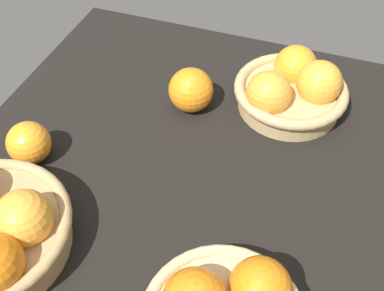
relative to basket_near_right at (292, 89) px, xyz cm
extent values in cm
cube|color=black|center=(-22.61, 15.59, -5.57)|extent=(84.00, 72.00, 3.00)
sphere|color=orange|center=(-41.14, -3.84, 2.19)|extent=(7.91, 7.91, 7.91)
sphere|color=#F49E33|center=(-42.27, 28.65, 2.81)|extent=(8.08, 8.08, 8.08)
cylinder|color=tan|center=(-0.24, 0.12, -1.98)|extent=(18.87, 18.87, 4.17)
torus|color=tan|center=(-0.24, 0.12, 0.10)|extent=(20.93, 20.93, 2.06)
sphere|color=#F49E33|center=(0.54, -4.49, 2.27)|extent=(8.16, 8.16, 8.16)
sphere|color=#F49E33|center=(-4.79, 3.44, 1.77)|extent=(8.16, 8.16, 8.16)
sphere|color=orange|center=(5.29, 0.52, 1.21)|extent=(8.16, 8.16, 8.16)
sphere|color=orange|center=(-27.61, 38.32, -0.42)|extent=(7.30, 7.30, 7.30)
sphere|color=orange|center=(-6.52, 17.40, 0.07)|extent=(8.28, 8.28, 8.28)
camera|label=1|loc=(-68.24, -4.64, 55.25)|focal=43.45mm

